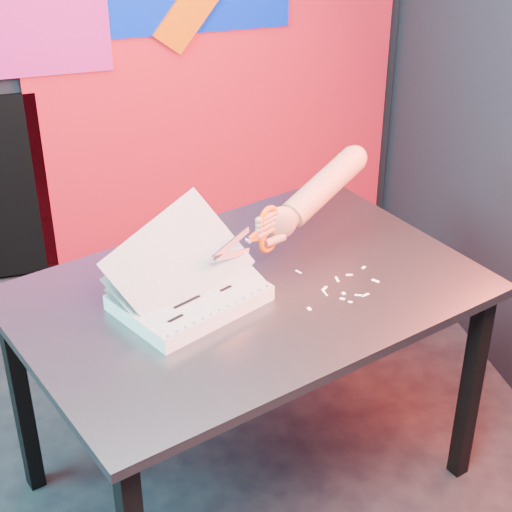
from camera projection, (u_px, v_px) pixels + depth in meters
name	position (u px, v px, depth m)	size (l,w,h in m)	color
room	(78.00, 107.00, 2.06)	(3.01, 3.01, 2.71)	black
backdrop	(72.00, 70.00, 3.49)	(2.88, 0.05, 2.08)	red
work_table	(248.00, 312.00, 2.51)	(1.52, 1.26, 0.75)	black
printout_stack	(189.00, 296.00, 2.39)	(0.48, 0.43, 0.29)	silver
scissors	(264.00, 232.00, 2.49)	(0.24, 0.15, 0.15)	silver
hand_forearm	(317.00, 192.00, 2.62)	(0.42, 0.29, 0.19)	#A37559
paper_clippings	(343.00, 288.00, 2.47)	(0.25, 0.21, 0.00)	white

